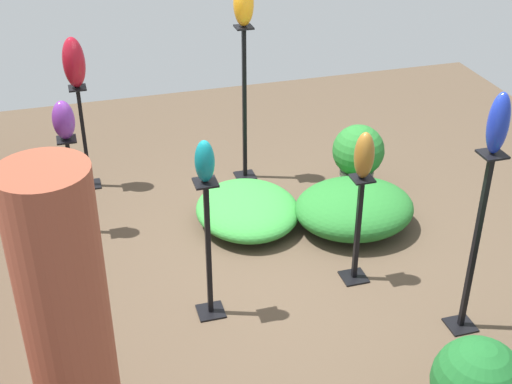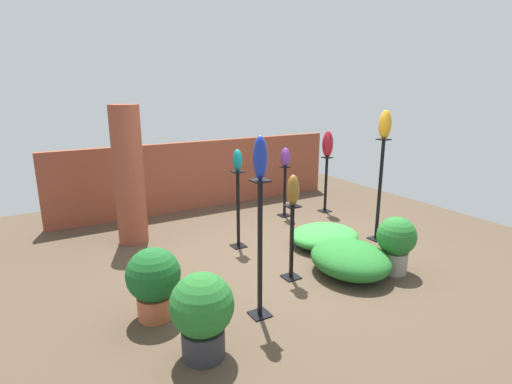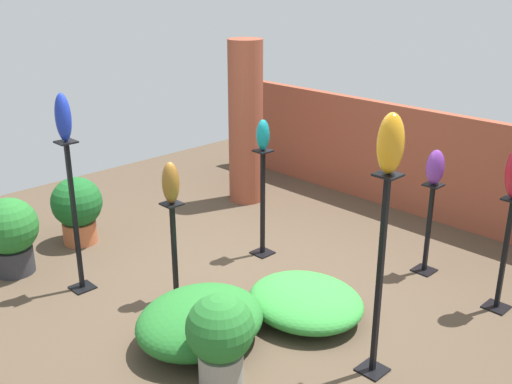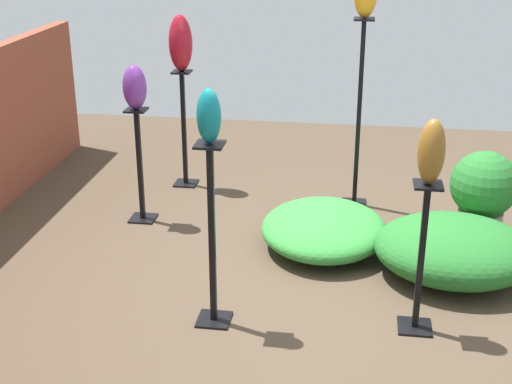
{
  "view_description": "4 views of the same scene",
  "coord_description": "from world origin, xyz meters",
  "px_view_note": "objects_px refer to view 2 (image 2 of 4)",
  "views": [
    {
      "loc": [
        -4.46,
        1.44,
        3.5
      ],
      "look_at": [
        -0.08,
        0.18,
        0.83
      ],
      "focal_mm": 50.0,
      "sensor_mm": 36.0,
      "label": 1
    },
    {
      "loc": [
        -2.88,
        -4.26,
        2.27
      ],
      "look_at": [
        -0.19,
        0.36,
        0.87
      ],
      "focal_mm": 28.0,
      "sensor_mm": 36.0,
      "label": 2
    },
    {
      "loc": [
        3.68,
        -3.42,
        2.8
      ],
      "look_at": [
        -0.09,
        0.26,
        0.85
      ],
      "focal_mm": 42.0,
      "sensor_mm": 36.0,
      "label": 3
    },
    {
      "loc": [
        -4.0,
        -0.19,
        2.35
      ],
      "look_at": [
        -0.25,
        0.36,
        0.82
      ],
      "focal_mm": 50.0,
      "sensor_mm": 36.0,
      "label": 4
    }
  ],
  "objects_px": {
    "pedestal_amber": "(379,194)",
    "pedestal_teal": "(238,213)",
    "art_vase_amber": "(385,125)",
    "potted_plant_mid_left": "(396,241)",
    "pedestal_violet": "(285,194)",
    "pedestal_ruby": "(326,187)",
    "art_vase_violet": "(285,157)",
    "potted_plant_front_right": "(202,312)",
    "pedestal_cobalt": "(260,255)",
    "brick_pillar": "(129,176)",
    "art_vase_cobalt": "(260,158)",
    "pedestal_bronze": "(292,246)",
    "art_vase_teal": "(237,160)",
    "art_vase_bronze": "(293,190)",
    "art_vase_ruby": "(328,144)",
    "potted_plant_near_pillar": "(154,280)"
  },
  "relations": [
    {
      "from": "art_vase_ruby",
      "to": "pedestal_cobalt",
      "type": "bearing_deg",
      "value": -139.67
    },
    {
      "from": "art_vase_cobalt",
      "to": "pedestal_cobalt",
      "type": "bearing_deg",
      "value": 0.0
    },
    {
      "from": "pedestal_cobalt",
      "to": "potted_plant_front_right",
      "type": "distance_m",
      "value": 0.85
    },
    {
      "from": "pedestal_violet",
      "to": "pedestal_ruby",
      "type": "relative_size",
      "value": 0.88
    },
    {
      "from": "pedestal_ruby",
      "to": "potted_plant_front_right",
      "type": "bearing_deg",
      "value": -142.83
    },
    {
      "from": "potted_plant_front_right",
      "to": "pedestal_cobalt",
      "type": "bearing_deg",
      "value": 22.33
    },
    {
      "from": "pedestal_violet",
      "to": "art_vase_amber",
      "type": "bearing_deg",
      "value": -71.33
    },
    {
      "from": "pedestal_amber",
      "to": "art_vase_teal",
      "type": "height_order",
      "value": "pedestal_amber"
    },
    {
      "from": "pedestal_amber",
      "to": "art_vase_cobalt",
      "type": "bearing_deg",
      "value": -160.68
    },
    {
      "from": "art_vase_bronze",
      "to": "art_vase_teal",
      "type": "xyz_separation_m",
      "value": [
        -0.1,
        1.21,
        0.18
      ]
    },
    {
      "from": "pedestal_amber",
      "to": "art_vase_bronze",
      "type": "height_order",
      "value": "pedestal_amber"
    },
    {
      "from": "brick_pillar",
      "to": "pedestal_amber",
      "type": "bearing_deg",
      "value": -28.78
    },
    {
      "from": "pedestal_teal",
      "to": "art_vase_bronze",
      "type": "xyz_separation_m",
      "value": [
        0.1,
        -1.21,
        0.59
      ]
    },
    {
      "from": "pedestal_bronze",
      "to": "pedestal_cobalt",
      "type": "relative_size",
      "value": 0.65
    },
    {
      "from": "brick_pillar",
      "to": "art_vase_ruby",
      "type": "relative_size",
      "value": 4.31
    },
    {
      "from": "brick_pillar",
      "to": "pedestal_ruby",
      "type": "height_order",
      "value": "brick_pillar"
    },
    {
      "from": "pedestal_bronze",
      "to": "pedestal_teal",
      "type": "xyz_separation_m",
      "value": [
        -0.1,
        1.21,
        0.1
      ]
    },
    {
      "from": "art_vase_cobalt",
      "to": "art_vase_ruby",
      "type": "relative_size",
      "value": 0.88
    },
    {
      "from": "pedestal_violet",
      "to": "pedestal_teal",
      "type": "xyz_separation_m",
      "value": [
        -1.4,
        -0.87,
        0.1
      ]
    },
    {
      "from": "pedestal_violet",
      "to": "art_vase_teal",
      "type": "bearing_deg",
      "value": -148.18
    },
    {
      "from": "pedestal_cobalt",
      "to": "potted_plant_near_pillar",
      "type": "xyz_separation_m",
      "value": [
        -0.93,
        0.5,
        -0.25
      ]
    },
    {
      "from": "potted_plant_near_pillar",
      "to": "pedestal_bronze",
      "type": "bearing_deg",
      "value": 0.83
    },
    {
      "from": "pedestal_teal",
      "to": "art_vase_cobalt",
      "type": "height_order",
      "value": "art_vase_cobalt"
    },
    {
      "from": "pedestal_violet",
      "to": "potted_plant_mid_left",
      "type": "height_order",
      "value": "pedestal_violet"
    },
    {
      "from": "pedestal_amber",
      "to": "pedestal_violet",
      "type": "relative_size",
      "value": 1.69
    },
    {
      "from": "art_vase_cobalt",
      "to": "potted_plant_mid_left",
      "type": "distance_m",
      "value": 2.32
    },
    {
      "from": "brick_pillar",
      "to": "art_vase_violet",
      "type": "relative_size",
      "value": 6.08
    },
    {
      "from": "art_vase_amber",
      "to": "potted_plant_near_pillar",
      "type": "relative_size",
      "value": 0.55
    },
    {
      "from": "pedestal_violet",
      "to": "art_vase_bronze",
      "type": "height_order",
      "value": "art_vase_bronze"
    },
    {
      "from": "pedestal_ruby",
      "to": "art_vase_teal",
      "type": "relative_size",
      "value": 3.36
    },
    {
      "from": "pedestal_cobalt",
      "to": "potted_plant_near_pillar",
      "type": "height_order",
      "value": "pedestal_cobalt"
    },
    {
      "from": "pedestal_bronze",
      "to": "art_vase_violet",
      "type": "bearing_deg",
      "value": 57.82
    },
    {
      "from": "pedestal_amber",
      "to": "pedestal_cobalt",
      "type": "bearing_deg",
      "value": -160.68
    },
    {
      "from": "pedestal_amber",
      "to": "pedestal_teal",
      "type": "bearing_deg",
      "value": 157.68
    },
    {
      "from": "art_vase_teal",
      "to": "art_vase_ruby",
      "type": "bearing_deg",
      "value": 17.81
    },
    {
      "from": "pedestal_bronze",
      "to": "potted_plant_mid_left",
      "type": "relative_size",
      "value": 1.28
    },
    {
      "from": "art_vase_teal",
      "to": "pedestal_bronze",
      "type": "bearing_deg",
      "value": -85.4
    },
    {
      "from": "pedestal_teal",
      "to": "art_vase_amber",
      "type": "distance_m",
      "value": 2.46
    },
    {
      "from": "pedestal_ruby",
      "to": "art_vase_violet",
      "type": "bearing_deg",
      "value": 169.04
    },
    {
      "from": "pedestal_teal",
      "to": "potted_plant_mid_left",
      "type": "relative_size",
      "value": 1.56
    },
    {
      "from": "pedestal_amber",
      "to": "pedestal_violet",
      "type": "bearing_deg",
      "value": 108.67
    },
    {
      "from": "pedestal_teal",
      "to": "art_vase_teal",
      "type": "height_order",
      "value": "art_vase_teal"
    },
    {
      "from": "art_vase_cobalt",
      "to": "art_vase_ruby",
      "type": "bearing_deg",
      "value": 40.33
    },
    {
      "from": "pedestal_teal",
      "to": "art_vase_amber",
      "type": "height_order",
      "value": "art_vase_amber"
    },
    {
      "from": "pedestal_bronze",
      "to": "art_vase_ruby",
      "type": "distance_m",
      "value": 2.98
    },
    {
      "from": "art_vase_amber",
      "to": "potted_plant_near_pillar",
      "type": "height_order",
      "value": "art_vase_amber"
    },
    {
      "from": "pedestal_amber",
      "to": "potted_plant_near_pillar",
      "type": "height_order",
      "value": "pedestal_amber"
    },
    {
      "from": "art_vase_cobalt",
      "to": "art_vase_ruby",
      "type": "xyz_separation_m",
      "value": [
        2.88,
        2.44,
        -0.36
      ]
    },
    {
      "from": "art_vase_cobalt",
      "to": "potted_plant_mid_left",
      "type": "xyz_separation_m",
      "value": [
        1.98,
        0.0,
        -1.22
      ]
    },
    {
      "from": "art_vase_amber",
      "to": "potted_plant_mid_left",
      "type": "height_order",
      "value": "art_vase_amber"
    }
  ]
}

